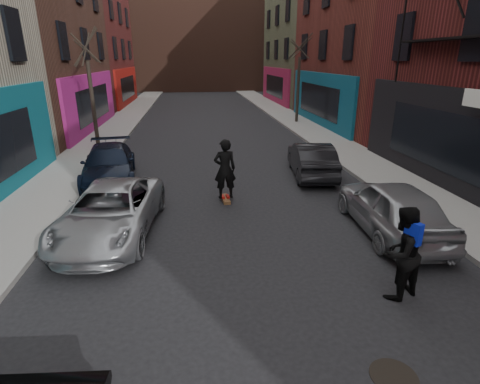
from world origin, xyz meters
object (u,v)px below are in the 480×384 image
object	(u,v)px
parked_right_end	(311,159)
parked_left_end	(109,164)
manhole	(394,376)
skateboarder	(225,169)
tree_left_far	(90,80)
parked_right_far	(392,207)
parked_left_far	(111,211)
skateboard	(225,199)
pedestrian	(401,253)
tree_right_far	(299,72)

from	to	relation	value
parked_right_end	parked_left_end	bearing A→B (deg)	5.40
manhole	skateboarder	bearing A→B (deg)	103.54
tree_left_far	parked_left_end	bearing A→B (deg)	-73.62
parked_right_far	skateboarder	distance (m)	5.07
parked_left_far	parked_right_far	xyz separation A→B (m)	(7.31, -0.81, 0.07)
parked_left_end	skateboarder	size ratio (longest dim) A/B	2.34
parked_left_end	parked_right_far	world-z (taller)	parked_right_far
parked_right_far	parked_right_end	bearing A→B (deg)	-81.52
tree_left_far	parked_right_far	xyz separation A→B (m)	(10.08, -11.69, -2.66)
tree_left_far	skateboard	distance (m)	11.12
skateboarder	pedestrian	world-z (taller)	skateboarder
tree_right_far	pedestrian	distance (m)	20.88
manhole	parked_right_far	bearing A→B (deg)	63.11
parked_left_far	manhole	bearing A→B (deg)	-41.73
parked_right_far	skateboarder	bearing A→B (deg)	-32.25
parked_right_far	manhole	distance (m)	5.20
tree_left_far	parked_left_far	distance (m)	11.56
tree_left_far	parked_left_far	size ratio (longest dim) A/B	1.39
skateboarder	skateboard	bearing A→B (deg)	180.00
parked_left_end	parked_right_end	xyz separation A→B (m)	(7.74, -0.26, 0.00)
tree_left_far	pedestrian	size ratio (longest dim) A/B	3.48
parked_left_end	tree_right_far	bearing A→B (deg)	41.40
parked_right_far	skateboarder	xyz separation A→B (m)	(-4.14, 2.90, 0.35)
parked_right_far	parked_right_end	size ratio (longest dim) A/B	1.05
tree_right_far	parked_left_far	size ratio (longest dim) A/B	1.45
tree_right_far	parked_left_end	bearing A→B (deg)	-131.01
tree_left_far	skateboard	size ratio (longest dim) A/B	8.12
parked_right_far	parked_left_far	bearing A→B (deg)	-3.48
pedestrian	manhole	size ratio (longest dim) A/B	2.67
parked_left_far	parked_right_far	bearing A→B (deg)	-0.68
tree_left_far	parked_right_end	distance (m)	11.84
tree_left_far	parked_left_end	xyz separation A→B (m)	(1.81, -6.17, -2.72)
skateboard	skateboarder	world-z (taller)	skateboarder
skateboarder	parked_left_far	bearing A→B (deg)	28.85
parked_left_far	skateboarder	size ratio (longest dim) A/B	2.41
parked_right_far	manhole	world-z (taller)	parked_right_far
skateboard	tree_right_far	bearing A→B (deg)	61.79
parked_right_end	manhole	distance (m)	10.04
skateboarder	pedestrian	bearing A→B (deg)	112.17
parked_left_far	pedestrian	xyz separation A→B (m)	(6.01, -3.52, 0.29)
parked_right_far	skateboard	xyz separation A→B (m)	(-4.14, 2.90, -0.67)
tree_left_far	skateboarder	xyz separation A→B (m)	(5.94, -8.79, -2.31)
tree_right_far	parked_left_far	distance (m)	19.65
tree_right_far	pedestrian	world-z (taller)	tree_right_far
parked_left_end	skateboard	bearing A→B (deg)	-39.92
tree_left_far	tree_right_far	size ratio (longest dim) A/B	0.96
tree_left_far	manhole	size ratio (longest dim) A/B	9.29
parked_right_far	pedestrian	world-z (taller)	pedestrian
parked_left_end	parked_right_end	world-z (taller)	parked_right_end
parked_right_far	parked_right_end	world-z (taller)	parked_right_far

